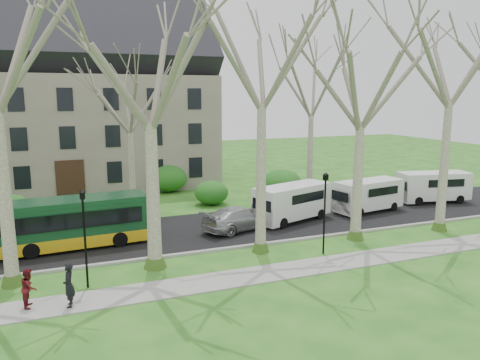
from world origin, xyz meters
name	(u,v)px	position (x,y,z in m)	size (l,w,h in m)	color
ground	(210,262)	(0.00, 0.00, 0.00)	(120.00, 120.00, 0.00)	#25601B
sidewalk	(227,279)	(0.00, -2.50, 0.03)	(70.00, 2.00, 0.06)	gray
road	(183,232)	(0.00, 5.50, 0.03)	(80.00, 8.00, 0.06)	black
curb	(202,252)	(0.00, 1.50, 0.07)	(80.00, 0.25, 0.14)	#A5A39E
building	(63,98)	(-6.00, 24.00, 8.07)	(26.50, 12.20, 16.00)	slate
tree_row_verge	(207,123)	(0.00, 0.30, 7.00)	(49.00, 7.00, 14.00)	gray
tree_row_far	(142,129)	(-1.33, 11.00, 6.00)	(33.00, 7.00, 12.00)	gray
lamp_row	(216,218)	(0.00, -1.00, 2.57)	(36.22, 0.22, 4.30)	black
hedges	(92,196)	(-4.67, 14.00, 1.00)	(30.60, 8.60, 2.00)	#235D1A
bus_follow	(40,226)	(-7.96, 4.82, 1.47)	(11.26, 2.35, 2.82)	#113D21
sedan	(240,218)	(3.45, 4.70, 0.79)	(2.04, 5.02, 1.46)	#ADAEB2
van_a	(292,203)	(7.47, 5.33, 1.27)	(5.53, 2.01, 2.41)	white
van_b	(368,196)	(13.75, 5.58, 1.20)	(5.21, 1.90, 2.27)	white
van_c	(433,187)	(20.32, 6.18, 1.24)	(5.40, 1.96, 2.36)	white
pedestrian_a	(69,285)	(-6.79, -2.82, 0.96)	(0.66, 0.43, 1.80)	black
pedestrian_b	(29,288)	(-8.27, -2.23, 0.84)	(0.76, 0.59, 1.57)	#571418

